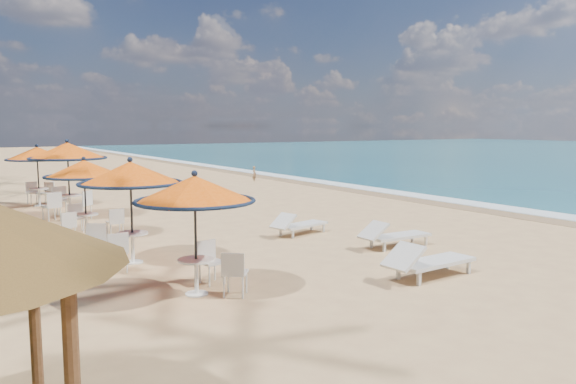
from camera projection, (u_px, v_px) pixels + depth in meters
name	position (u px, v px, depth m)	size (l,w,h in m)	color
ground	(390.00, 264.00, 12.43)	(160.00, 160.00, 0.00)	tan
foam_strip	(392.00, 192.00, 25.76)	(1.20, 140.00, 0.04)	white
wetsand_band	(377.00, 194.00, 25.29)	(1.40, 140.00, 0.02)	olive
station_0	(198.00, 200.00, 10.00)	(2.17, 2.17, 2.26)	black
station_1	(127.00, 183.00, 12.26)	(2.27, 2.27, 2.36)	black
station_2	(84.00, 178.00, 15.27)	(2.12, 2.16, 2.21)	black
station_3	(67.00, 160.00, 18.52)	(2.50, 2.50, 2.61)	black
station_4	(38.00, 161.00, 21.26)	(2.26, 2.26, 2.36)	black
lounger_near	(427.00, 261.00, 11.21)	(2.16, 0.78, 0.76)	silver
lounger_mid	(393.00, 235.00, 14.05)	(1.96, 0.67, 0.70)	silver
lounger_far	(298.00, 224.00, 15.69)	(1.92, 1.01, 0.66)	silver
person	(254.00, 173.00, 30.90)	(0.33, 0.21, 0.89)	#8F6A48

